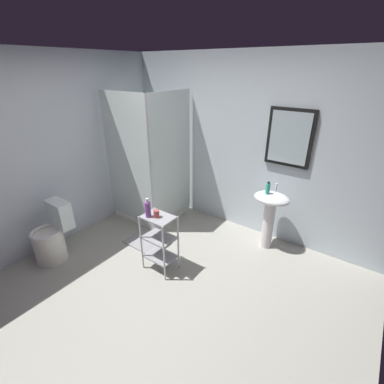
# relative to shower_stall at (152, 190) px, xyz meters

# --- Properties ---
(ground_plane) EXTENTS (4.20, 4.20, 0.02)m
(ground_plane) POSITION_rel_shower_stall_xyz_m (1.20, -1.22, -0.47)
(ground_plane) COLOR #9E9C91
(wall_back) EXTENTS (4.20, 0.14, 2.50)m
(wall_back) POSITION_rel_shower_stall_xyz_m (1.21, 0.63, 0.79)
(wall_back) COLOR silver
(wall_back) RESTS_ON ground_plane
(wall_left) EXTENTS (0.10, 4.20, 2.50)m
(wall_left) POSITION_rel_shower_stall_xyz_m (-0.65, -1.22, 0.79)
(wall_left) COLOR silver
(wall_left) RESTS_ON ground_plane
(shower_stall) EXTENTS (0.92, 0.92, 2.00)m
(shower_stall) POSITION_rel_shower_stall_xyz_m (0.00, 0.00, 0.00)
(shower_stall) COLOR white
(shower_stall) RESTS_ON ground_plane
(pedestal_sink) EXTENTS (0.46, 0.37, 0.81)m
(pedestal_sink) POSITION_rel_shower_stall_xyz_m (1.86, 0.30, 0.12)
(pedestal_sink) COLOR white
(pedestal_sink) RESTS_ON ground_plane
(sink_faucet) EXTENTS (0.03, 0.03, 0.10)m
(sink_faucet) POSITION_rel_shower_stall_xyz_m (1.86, 0.42, 0.40)
(sink_faucet) COLOR silver
(sink_faucet) RESTS_ON pedestal_sink
(toilet) EXTENTS (0.37, 0.49, 0.76)m
(toilet) POSITION_rel_shower_stall_xyz_m (-0.28, -1.55, -0.15)
(toilet) COLOR white
(toilet) RESTS_ON ground_plane
(storage_cart) EXTENTS (0.38, 0.28, 0.74)m
(storage_cart) POSITION_rel_shower_stall_xyz_m (0.98, -0.90, -0.03)
(storage_cart) COLOR silver
(storage_cart) RESTS_ON ground_plane
(hand_soap_bottle) EXTENTS (0.05, 0.05, 0.16)m
(hand_soap_bottle) POSITION_rel_shower_stall_xyz_m (1.80, 0.27, 0.42)
(hand_soap_bottle) COLOR #2DBC99
(hand_soap_bottle) RESTS_ON pedestal_sink
(conditioner_bottle_purple) EXTENTS (0.06, 0.06, 0.23)m
(conditioner_bottle_purple) POSITION_rel_shower_stall_xyz_m (0.89, -0.97, 0.38)
(conditioner_bottle_purple) COLOR purple
(conditioner_bottle_purple) RESTS_ON storage_cart
(rinse_cup) EXTENTS (0.06, 0.06, 0.09)m
(rinse_cup) POSITION_rel_shower_stall_xyz_m (0.97, -0.92, 0.32)
(rinse_cup) COLOR #B24742
(rinse_cup) RESTS_ON storage_cart
(bath_mat) EXTENTS (0.60, 0.40, 0.02)m
(bath_mat) POSITION_rel_shower_stall_xyz_m (0.47, -0.63, -0.45)
(bath_mat) COLOR gray
(bath_mat) RESTS_ON ground_plane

